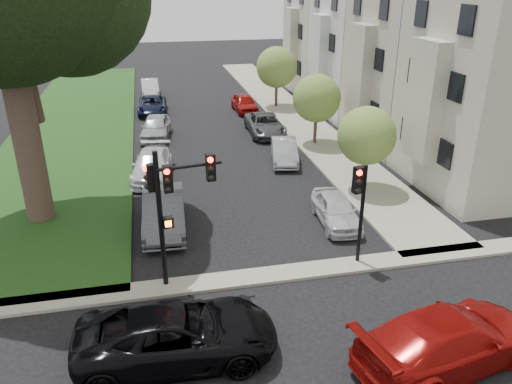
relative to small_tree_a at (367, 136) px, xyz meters
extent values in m
plane|color=black|center=(-6.20, -8.58, -2.81)|extent=(140.00, 140.00, 0.00)
cube|color=#1F3614|center=(-15.20, 15.42, -2.75)|extent=(8.00, 44.00, 0.12)
cube|color=#9E9780|center=(0.55, 15.42, -2.75)|extent=(3.50, 44.00, 0.12)
cube|color=#9E9780|center=(-6.20, -6.58, -2.75)|extent=(60.00, 1.00, 0.12)
cube|color=#BDB690|center=(6.30, -0.58, 2.19)|extent=(7.00, 7.40, 10.00)
cube|color=#BDB690|center=(2.45, -0.58, 1.69)|extent=(0.70, 2.20, 5.50)
cube|color=black|center=(2.75, -0.58, 2.69)|extent=(0.08, 3.60, 6.00)
cube|color=gray|center=(6.30, 6.92, 2.19)|extent=(7.00, 7.40, 10.00)
cube|color=gray|center=(2.45, 6.92, 1.69)|extent=(0.70, 2.20, 5.50)
cube|color=black|center=(2.75, 6.92, 2.69)|extent=(0.08, 3.60, 6.00)
cube|color=silver|center=(6.30, 14.42, 2.19)|extent=(7.00, 7.40, 10.00)
cube|color=silver|center=(2.45, 14.42, 1.69)|extent=(0.70, 2.20, 5.50)
cube|color=black|center=(2.75, 14.42, 2.69)|extent=(0.08, 3.60, 6.00)
cube|color=#A39E87|center=(6.30, 21.92, 2.19)|extent=(7.00, 7.40, 10.00)
cube|color=#A39E87|center=(2.45, 21.92, 1.69)|extent=(0.70, 2.20, 5.50)
cube|color=black|center=(2.75, 21.92, 2.69)|extent=(0.08, 3.60, 6.00)
cylinder|color=#473024|center=(-15.06, -0.01, 1.30)|extent=(1.13, 1.13, 8.21)
cylinder|color=#473024|center=(0.00, 0.00, -1.80)|extent=(0.20, 0.20, 2.01)
sphere|color=olive|center=(0.00, 0.00, 0.01)|extent=(2.82, 2.82, 2.82)
cylinder|color=#473024|center=(0.00, 7.39, -1.76)|extent=(0.21, 0.21, 2.10)
sphere|color=olive|center=(0.00, 7.39, 0.13)|extent=(2.94, 2.94, 2.94)
cylinder|color=#473024|center=(0.00, 17.11, -1.67)|extent=(0.23, 0.23, 2.28)
sphere|color=olive|center=(0.00, 17.11, 0.38)|extent=(3.19, 3.19, 3.19)
cylinder|color=black|center=(-10.00, -6.38, -0.35)|extent=(0.19, 0.19, 4.93)
cylinder|color=black|center=(-8.96, -6.38, 1.55)|extent=(2.08, 0.40, 0.11)
cube|color=black|center=(-9.67, -6.38, 1.17)|extent=(0.32, 0.28, 0.90)
cube|color=black|center=(-8.29, -6.38, 1.45)|extent=(0.32, 0.28, 0.90)
cube|color=black|center=(-10.19, -6.14, 1.17)|extent=(0.28, 0.32, 0.90)
sphere|color=#FF0C05|center=(-9.67, -6.52, 1.47)|extent=(0.19, 0.19, 0.19)
sphere|color=black|center=(-9.67, -6.52, 0.86)|extent=(0.19, 0.19, 0.19)
cube|color=black|center=(-9.76, -6.38, -0.35)|extent=(0.36, 0.28, 0.36)
cube|color=#FF5905|center=(-9.76, -6.51, -0.35)|extent=(0.21, 0.03, 0.21)
cylinder|color=black|center=(-2.94, -6.38, -0.87)|extent=(0.17, 0.17, 3.89)
cube|color=black|center=(-3.20, -6.38, 0.56)|extent=(0.36, 0.33, 0.97)
sphere|color=#FF0C05|center=(-3.20, -6.53, 0.89)|extent=(0.20, 0.20, 0.20)
imported|color=black|center=(-9.83, -9.95, -2.04)|extent=(5.66, 2.75, 1.55)
imported|color=maroon|center=(-2.61, -11.78, -2.00)|extent=(5.94, 3.38, 1.62)
imported|color=silver|center=(-2.58, -3.14, -2.17)|extent=(1.78, 3.87, 1.29)
imported|color=#999BA0|center=(-2.72, 4.75, -2.16)|extent=(2.11, 4.13, 1.30)
imported|color=#3F4247|center=(-2.55, 10.23, -2.15)|extent=(2.35, 4.84, 1.33)
imported|color=maroon|center=(-2.75, 16.35, -2.14)|extent=(1.71, 3.97, 1.34)
imported|color=#3F4247|center=(-9.81, -2.05, -2.02)|extent=(1.90, 4.89, 1.59)
imported|color=silver|center=(-10.15, 3.94, -2.13)|extent=(2.52, 4.91, 1.36)
imported|color=#999BA0|center=(-9.72, 10.88, -2.07)|extent=(2.35, 4.54, 1.48)
imported|color=black|center=(-9.76, 17.44, -2.17)|extent=(2.34, 4.70, 1.28)
imported|color=silver|center=(-9.78, 23.80, -2.13)|extent=(1.51, 4.14, 1.36)
camera|label=1|loc=(-10.07, -21.20, 7.12)|focal=35.00mm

